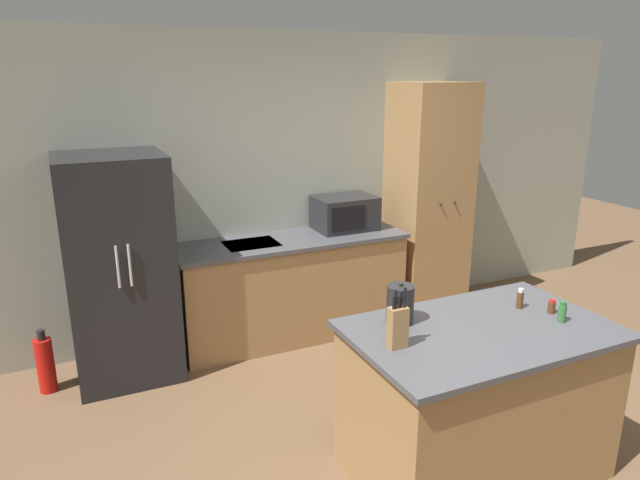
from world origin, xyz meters
name	(u,v)px	position (x,y,z in m)	size (l,w,h in m)	color
ground_plane	(444,463)	(0.00, 0.00, 0.00)	(14.00, 14.00, 0.00)	brown
wall_back	(295,184)	(0.00, 2.33, 1.30)	(7.20, 0.06, 2.60)	#9EA393
refrigerator	(120,269)	(-1.58, 1.94, 0.86)	(0.75, 0.74, 1.71)	black
back_counter	(292,287)	(-0.17, 2.01, 0.45)	(2.01, 0.63, 0.90)	#9E7547
pantry_cabinet	(428,202)	(1.22, 2.01, 1.09)	(0.65, 0.61, 2.18)	#9E7547
kitchen_island	(476,400)	(0.12, -0.10, 0.46)	(1.47, 0.91, 0.91)	#9E7547
microwave	(345,213)	(0.39, 2.09, 1.05)	(0.54, 0.39, 0.30)	#232326
knife_block	(398,325)	(-0.43, -0.09, 1.03)	(0.10, 0.06, 0.33)	#9E7547
spice_bottle_tall_dark	(562,312)	(0.58, -0.22, 0.97)	(0.04, 0.04, 0.12)	#337033
spice_bottle_short_red	(520,299)	(0.51, 0.03, 0.97)	(0.04, 0.04, 0.12)	#563319
spice_bottle_amber_oil	(552,307)	(0.62, -0.11, 0.95)	(0.04, 0.04, 0.08)	#563319
kettle	(400,304)	(-0.26, 0.16, 1.02)	(0.15, 0.15, 0.24)	#232326
fire_extinguisher	(45,364)	(-2.16, 1.89, 0.22)	(0.13, 0.13, 0.49)	red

